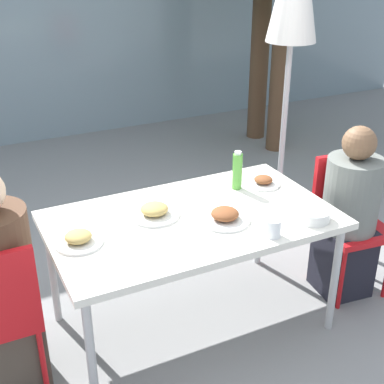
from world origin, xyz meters
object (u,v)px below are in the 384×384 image
object	(u,v)px
person_left	(1,292)
bottle	(237,171)
person_right	(348,218)
chair_right	(348,212)
drinking_cup	(273,228)
salad_bowl	(313,215)

from	to	relation	value
person_left	bottle	distance (m)	1.46
person_right	chair_right	bearing A→B (deg)	-122.02
chair_right	drinking_cup	xyz separation A→B (m)	(-0.80, -0.32, 0.25)
person_left	drinking_cup	size ratio (longest dim) A/B	12.62
salad_bowl	bottle	bearing A→B (deg)	107.63
drinking_cup	salad_bowl	distance (m)	0.29
person_right	bottle	distance (m)	0.76
person_right	salad_bowl	distance (m)	0.55
person_right	person_left	bearing A→B (deg)	3.31
person_left	drinking_cup	xyz separation A→B (m)	(1.30, -0.36, 0.21)
chair_right	bottle	bearing A→B (deg)	-13.60
drinking_cup	salad_bowl	size ratio (longest dim) A/B	0.52
bottle	drinking_cup	xyz separation A→B (m)	(-0.12, -0.57, -0.07)
chair_right	person_right	world-z (taller)	person_right
person_left	chair_right	xyz separation A→B (m)	(2.10, -0.03, -0.04)
person_left	chair_right	distance (m)	2.10
bottle	salad_bowl	bearing A→B (deg)	-72.37
person_right	salad_bowl	world-z (taller)	person_right
chair_right	drinking_cup	distance (m)	0.90
person_left	salad_bowl	bearing A→B (deg)	-11.26
person_right	bottle	world-z (taller)	person_right
salad_bowl	person_right	bearing A→B (deg)	23.65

